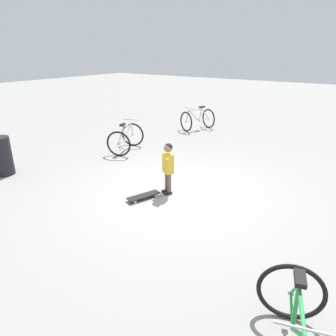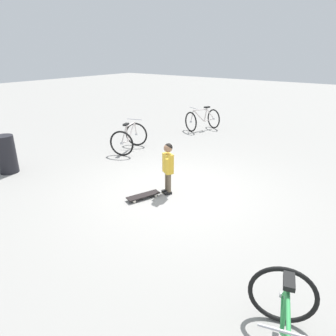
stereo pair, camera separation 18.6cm
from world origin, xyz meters
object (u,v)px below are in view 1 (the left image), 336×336
object	(u,v)px
child_person	(168,163)
bicycle_mid	(294,330)
bicycle_far	(126,138)
skateboard	(144,196)
bicycle_near	(198,119)
trash_bin	(2,156)

from	to	relation	value
child_person	bicycle_mid	xyz separation A→B (m)	(-3.01, 2.32, -0.28)
bicycle_mid	bicycle_far	size ratio (longest dim) A/B	0.99
child_person	skateboard	distance (m)	0.81
skateboard	bicycle_far	distance (m)	3.17
child_person	bicycle_near	world-z (taller)	child_person
bicycle_near	bicycle_mid	world-z (taller)	same
skateboard	trash_bin	xyz separation A→B (m)	(3.50, 0.87, 0.39)
child_person	bicycle_near	distance (m)	5.46
skateboard	child_person	bearing A→B (deg)	-116.83
bicycle_mid	trash_bin	size ratio (longest dim) A/B	1.36
bicycle_far	trash_bin	size ratio (longest dim) A/B	1.37
bicycle_near	trash_bin	size ratio (longest dim) A/B	1.40
child_person	skateboard	size ratio (longest dim) A/B	1.50
skateboard	bicycle_far	world-z (taller)	bicycle_far
bicycle_near	bicycle_mid	xyz separation A→B (m)	(-5.16, 7.33, 0.00)
child_person	bicycle_far	size ratio (longest dim) A/B	0.85
child_person	bicycle_near	xyz separation A→B (m)	(2.16, -5.01, -0.28)
skateboard	trash_bin	world-z (taller)	trash_bin
bicycle_near	bicycle_mid	distance (m)	8.97
bicycle_near	trash_bin	bearing A→B (deg)	76.00
child_person	skateboard	bearing A→B (deg)	63.17
child_person	bicycle_far	world-z (taller)	child_person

